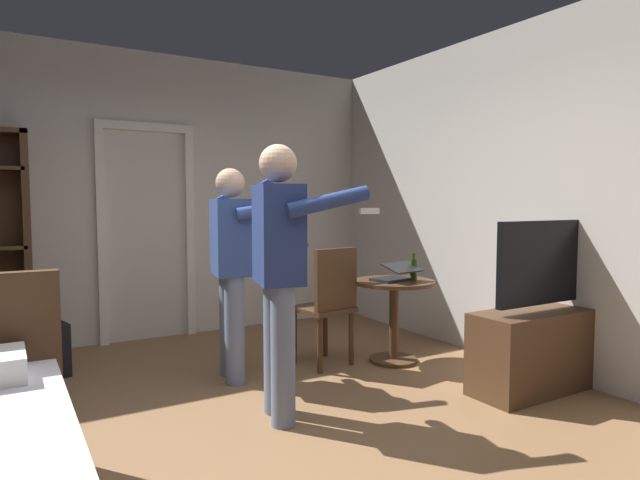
{
  "coord_description": "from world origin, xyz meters",
  "views": [
    {
      "loc": [
        -1.14,
        -2.65,
        1.37
      ],
      "look_at": [
        0.8,
        0.61,
        1.1
      ],
      "focal_mm": 30.26,
      "sensor_mm": 36.0,
      "label": 1
    }
  ],
  "objects_px": {
    "laptop": "(395,275)",
    "suitcase_dark": "(22,353)",
    "tv_flatscreen": "(544,339)",
    "side_table": "(394,307)",
    "person_blue_shirt": "(280,263)",
    "person_striped_shirt": "(232,260)",
    "bottle_on_table": "(413,269)",
    "wooden_chair": "(329,301)"
  },
  "relations": [
    {
      "from": "side_table",
      "to": "tv_flatscreen",
      "type": "bearing_deg",
      "value": -63.92
    },
    {
      "from": "person_striped_shirt",
      "to": "bottle_on_table",
      "type": "bearing_deg",
      "value": -13.49
    },
    {
      "from": "person_blue_shirt",
      "to": "person_striped_shirt",
      "type": "relative_size",
      "value": 1.06
    },
    {
      "from": "tv_flatscreen",
      "to": "person_blue_shirt",
      "type": "bearing_deg",
      "value": 165.61
    },
    {
      "from": "laptop",
      "to": "person_blue_shirt",
      "type": "bearing_deg",
      "value": -157.77
    },
    {
      "from": "wooden_chair",
      "to": "tv_flatscreen",
      "type": "bearing_deg",
      "value": -49.35
    },
    {
      "from": "side_table",
      "to": "person_blue_shirt",
      "type": "xyz_separation_m",
      "value": [
        -1.37,
        -0.59,
        0.51
      ]
    },
    {
      "from": "tv_flatscreen",
      "to": "side_table",
      "type": "height_order",
      "value": "tv_flatscreen"
    },
    {
      "from": "wooden_chair",
      "to": "person_striped_shirt",
      "type": "height_order",
      "value": "person_striped_shirt"
    },
    {
      "from": "laptop",
      "to": "suitcase_dark",
      "type": "height_order",
      "value": "laptop"
    },
    {
      "from": "bottle_on_table",
      "to": "suitcase_dark",
      "type": "distance_m",
      "value": 3.16
    },
    {
      "from": "person_blue_shirt",
      "to": "wooden_chair",
      "type": "bearing_deg",
      "value": 42.97
    },
    {
      "from": "wooden_chair",
      "to": "suitcase_dark",
      "type": "xyz_separation_m",
      "value": [
        -2.2,
        0.9,
        -0.34
      ]
    },
    {
      "from": "laptop",
      "to": "bottle_on_table",
      "type": "relative_size",
      "value": 1.63
    },
    {
      "from": "wooden_chair",
      "to": "person_blue_shirt",
      "type": "distance_m",
      "value": 1.21
    },
    {
      "from": "person_blue_shirt",
      "to": "person_striped_shirt",
      "type": "bearing_deg",
      "value": 88.31
    },
    {
      "from": "person_striped_shirt",
      "to": "laptop",
      "type": "bearing_deg",
      "value": -13.55
    },
    {
      "from": "laptop",
      "to": "wooden_chair",
      "type": "distance_m",
      "value": 0.6
    },
    {
      "from": "side_table",
      "to": "person_striped_shirt",
      "type": "height_order",
      "value": "person_striped_shirt"
    },
    {
      "from": "laptop",
      "to": "suitcase_dark",
      "type": "bearing_deg",
      "value": 157.72
    },
    {
      "from": "tv_flatscreen",
      "to": "laptop",
      "type": "relative_size",
      "value": 3.27
    },
    {
      "from": "suitcase_dark",
      "to": "side_table",
      "type": "bearing_deg",
      "value": -33.64
    },
    {
      "from": "tv_flatscreen",
      "to": "person_striped_shirt",
      "type": "xyz_separation_m",
      "value": [
        -1.87,
        1.36,
        0.56
      ]
    },
    {
      "from": "side_table",
      "to": "bottle_on_table",
      "type": "bearing_deg",
      "value": -29.74
    },
    {
      "from": "tv_flatscreen",
      "to": "laptop",
      "type": "bearing_deg",
      "value": 117.99
    },
    {
      "from": "tv_flatscreen",
      "to": "bottle_on_table",
      "type": "distance_m",
      "value": 1.16
    },
    {
      "from": "bottle_on_table",
      "to": "suitcase_dark",
      "type": "relative_size",
      "value": 0.38
    },
    {
      "from": "bottle_on_table",
      "to": "person_blue_shirt",
      "type": "relative_size",
      "value": 0.13
    },
    {
      "from": "tv_flatscreen",
      "to": "side_table",
      "type": "bearing_deg",
      "value": 116.08
    },
    {
      "from": "suitcase_dark",
      "to": "wooden_chair",
      "type": "bearing_deg",
      "value": -34.56
    },
    {
      "from": "person_striped_shirt",
      "to": "suitcase_dark",
      "type": "distance_m",
      "value": 1.76
    },
    {
      "from": "tv_flatscreen",
      "to": "bottle_on_table",
      "type": "bearing_deg",
      "value": 111.24
    },
    {
      "from": "wooden_chair",
      "to": "person_striped_shirt",
      "type": "bearing_deg",
      "value": 172.65
    },
    {
      "from": "laptop",
      "to": "person_striped_shirt",
      "type": "bearing_deg",
      "value": 166.45
    },
    {
      "from": "laptop",
      "to": "person_blue_shirt",
      "type": "height_order",
      "value": "person_blue_shirt"
    },
    {
      "from": "side_table",
      "to": "wooden_chair",
      "type": "bearing_deg",
      "value": 162.45
    },
    {
      "from": "side_table",
      "to": "laptop",
      "type": "distance_m",
      "value": 0.28
    },
    {
      "from": "person_blue_shirt",
      "to": "suitcase_dark",
      "type": "relative_size",
      "value": 2.84
    },
    {
      "from": "bottle_on_table",
      "to": "wooden_chair",
      "type": "bearing_deg",
      "value": 159.78
    },
    {
      "from": "wooden_chair",
      "to": "person_blue_shirt",
      "type": "xyz_separation_m",
      "value": [
        -0.82,
        -0.77,
        0.44
      ]
    },
    {
      "from": "laptop",
      "to": "bottle_on_table",
      "type": "xyz_separation_m",
      "value": [
        0.16,
        -0.04,
        0.05
      ]
    },
    {
      "from": "suitcase_dark",
      "to": "bottle_on_table",
      "type": "bearing_deg",
      "value": -34.08
    }
  ]
}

